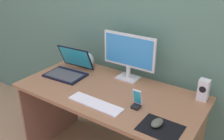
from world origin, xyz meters
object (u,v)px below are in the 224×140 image
object	(u,v)px
speaker_right	(203,90)
keyboard_external	(95,104)
monitor	(129,54)
fishbowl	(86,60)
laptop	(69,69)
mouse	(157,123)
phone_in_dock	(137,101)

from	to	relation	value
speaker_right	keyboard_external	size ratio (longest dim) A/B	0.38
monitor	fishbowl	bearing A→B (deg)	-178.56
monitor	fishbowl	world-z (taller)	monitor
laptop	mouse	world-z (taller)	laptop
laptop	phone_in_dock	xyz separation A→B (m)	(0.75, -0.14, 0.00)
laptop	mouse	distance (m)	0.98
fishbowl	phone_in_dock	distance (m)	0.79
monitor	phone_in_dock	world-z (taller)	monitor
monitor	laptop	bearing A→B (deg)	-155.81
speaker_right	fishbowl	world-z (taller)	speaker_right
phone_in_dock	mouse	bearing A→B (deg)	-28.11
laptop	keyboard_external	world-z (taller)	laptop
monitor	laptop	distance (m)	0.54
fishbowl	mouse	size ratio (longest dim) A/B	1.45
monitor	fishbowl	size ratio (longest dim) A/B	3.20
fishbowl	mouse	bearing A→B (deg)	-25.89
mouse	phone_in_dock	world-z (taller)	phone_in_dock
fishbowl	keyboard_external	size ratio (longest dim) A/B	0.35
speaker_right	keyboard_external	xyz separation A→B (m)	(-0.59, -0.48, -0.07)
monitor	laptop	world-z (taller)	monitor
laptop	mouse	bearing A→B (deg)	-14.40
fishbowl	laptop	bearing A→B (deg)	-98.86
monitor	laptop	size ratio (longest dim) A/B	1.33
speaker_right	phone_in_dock	world-z (taller)	speaker_right
speaker_right	phone_in_dock	distance (m)	0.49
keyboard_external	phone_in_dock	distance (m)	0.29
laptop	mouse	xyz separation A→B (m)	(0.95, -0.24, -0.02)
keyboard_external	laptop	bearing A→B (deg)	153.06
monitor	phone_in_dock	bearing A→B (deg)	-51.82
keyboard_external	monitor	bearing A→B (deg)	93.21
monitor	speaker_right	distance (m)	0.63
speaker_right	fishbowl	distance (m)	1.05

